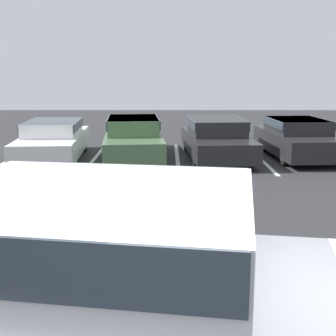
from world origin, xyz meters
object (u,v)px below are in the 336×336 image
at_px(parked_sedan_b, 131,136).
at_px(parked_sedan_c, 214,137).
at_px(parked_sedan_d, 295,137).
at_px(pickup_truck, 137,319).
at_px(parked_sedan_a, 51,139).

xyz_separation_m(parked_sedan_b, parked_sedan_c, (2.64, -0.11, -0.01)).
bearing_deg(parked_sedan_d, parked_sedan_c, -93.72).
height_order(parked_sedan_b, parked_sedan_d, parked_sedan_b).
height_order(pickup_truck, parked_sedan_d, pickup_truck).
distance_m(parked_sedan_b, parked_sedan_d, 5.22).
height_order(parked_sedan_b, parked_sedan_c, parked_sedan_b).
bearing_deg(pickup_truck, parked_sedan_b, 103.60).
distance_m(parked_sedan_c, parked_sedan_d, 2.58).
bearing_deg(parked_sedan_d, pickup_truck, -24.21).
bearing_deg(parked_sedan_c, pickup_truck, -12.16).
distance_m(parked_sedan_a, parked_sedan_d, 7.69).
height_order(parked_sedan_a, parked_sedan_b, parked_sedan_b).
bearing_deg(parked_sedan_a, parked_sedan_b, 95.43).
height_order(parked_sedan_a, parked_sedan_d, parked_sedan_d).
bearing_deg(parked_sedan_c, parked_sedan_b, -96.00).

